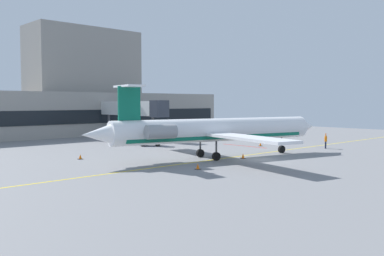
{
  "coord_description": "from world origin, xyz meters",
  "views": [
    {
      "loc": [
        -36.42,
        -28.04,
        6.19
      ],
      "look_at": [
        -0.75,
        10.1,
        3.0
      ],
      "focal_mm": 39.62,
      "sensor_mm": 36.0,
      "label": 1
    }
  ],
  "objects_px": {
    "regional_jet": "(214,130)",
    "baggage_tug": "(237,132)",
    "fuel_tank": "(196,129)",
    "marshaller": "(326,141)",
    "belt_loader": "(153,139)",
    "pushback_tractor": "(150,136)"
  },
  "relations": [
    {
      "from": "belt_loader",
      "to": "baggage_tug",
      "type": "bearing_deg",
      "value": 4.55
    },
    {
      "from": "pushback_tractor",
      "to": "belt_loader",
      "type": "xyz_separation_m",
      "value": [
        -3.47,
        -5.21,
        0.13
      ]
    },
    {
      "from": "baggage_tug",
      "to": "belt_loader",
      "type": "xyz_separation_m",
      "value": [
        -19.89,
        -1.58,
        0.02
      ]
    },
    {
      "from": "regional_jet",
      "to": "belt_loader",
      "type": "xyz_separation_m",
      "value": [
        3.28,
        15.12,
        -2.1
      ]
    },
    {
      "from": "pushback_tractor",
      "to": "belt_loader",
      "type": "relative_size",
      "value": 1.32
    },
    {
      "from": "baggage_tug",
      "to": "fuel_tank",
      "type": "bearing_deg",
      "value": 123.01
    },
    {
      "from": "regional_jet",
      "to": "belt_loader",
      "type": "relative_size",
      "value": 8.77
    },
    {
      "from": "fuel_tank",
      "to": "marshaller",
      "type": "bearing_deg",
      "value": -92.05
    },
    {
      "from": "baggage_tug",
      "to": "belt_loader",
      "type": "bearing_deg",
      "value": -175.45
    },
    {
      "from": "regional_jet",
      "to": "fuel_tank",
      "type": "distance_m",
      "value": 29.92
    },
    {
      "from": "belt_loader",
      "to": "fuel_tank",
      "type": "height_order",
      "value": "fuel_tank"
    },
    {
      "from": "fuel_tank",
      "to": "pushback_tractor",
      "type": "bearing_deg",
      "value": -167.88
    },
    {
      "from": "regional_jet",
      "to": "baggage_tug",
      "type": "relative_size",
      "value": 6.56
    },
    {
      "from": "belt_loader",
      "to": "fuel_tank",
      "type": "xyz_separation_m",
      "value": [
        15.81,
        7.86,
        0.39
      ]
    },
    {
      "from": "fuel_tank",
      "to": "belt_loader",
      "type": "bearing_deg",
      "value": -153.58
    },
    {
      "from": "regional_jet",
      "to": "marshaller",
      "type": "height_order",
      "value": "regional_jet"
    },
    {
      "from": "belt_loader",
      "to": "pushback_tractor",
      "type": "bearing_deg",
      "value": 56.3
    },
    {
      "from": "regional_jet",
      "to": "marshaller",
      "type": "xyz_separation_m",
      "value": [
        18.15,
        -3.29,
        -2.04
      ]
    },
    {
      "from": "pushback_tractor",
      "to": "belt_loader",
      "type": "height_order",
      "value": "belt_loader"
    },
    {
      "from": "baggage_tug",
      "to": "belt_loader",
      "type": "height_order",
      "value": "belt_loader"
    },
    {
      "from": "pushback_tractor",
      "to": "fuel_tank",
      "type": "relative_size",
      "value": 0.55
    },
    {
      "from": "baggage_tug",
      "to": "marshaller",
      "type": "distance_m",
      "value": 20.61
    }
  ]
}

